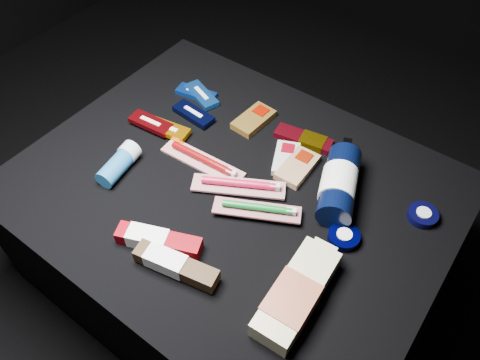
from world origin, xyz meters
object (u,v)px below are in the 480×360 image
Objects in this scene: toothpaste_carton_red at (155,240)px; bodywash_bottle at (296,295)px; lotion_bottle at (339,184)px; deodorant_stick at (119,164)px.

bodywash_bottle is at bearing -10.21° from toothpaste_carton_red.
bodywash_bottle is at bearing -98.04° from lotion_bottle.
lotion_bottle reaches higher than toothpaste_carton_red.
bodywash_bottle is at bearing -13.68° from deodorant_stick.
bodywash_bottle is 1.31× the size of toothpaste_carton_red.
bodywash_bottle reaches higher than toothpaste_carton_red.
lotion_bottle reaches higher than deodorant_stick.
toothpaste_carton_red is at bearing -145.66° from lotion_bottle.
bodywash_bottle is 1.91× the size of deodorant_stick.
lotion_bottle is 0.29m from bodywash_bottle.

